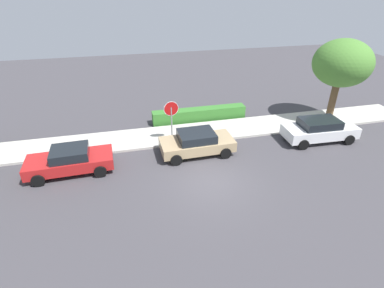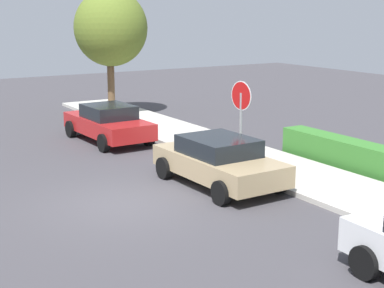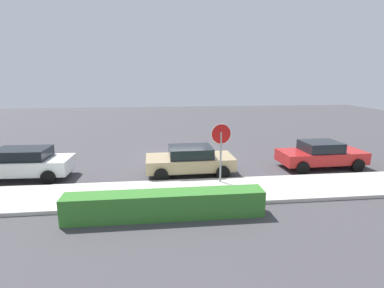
# 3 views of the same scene
# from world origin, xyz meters

# --- Properties ---
(ground_plane) EXTENTS (60.00, 60.00, 0.00)m
(ground_plane) POSITION_xyz_m (0.00, 0.00, 0.00)
(ground_plane) COLOR #423F44
(sidewalk_curb) EXTENTS (32.00, 2.71, 0.14)m
(sidewalk_curb) POSITION_xyz_m (0.00, 5.32, 0.07)
(sidewalk_curb) COLOR beige
(sidewalk_curb) RESTS_ON ground_plane
(stop_sign) EXTENTS (0.89, 0.10, 2.72)m
(stop_sign) POSITION_xyz_m (-1.20, 4.46, 1.90)
(stop_sign) COLOR gray
(stop_sign) RESTS_ON ground_plane
(parked_car_tan) EXTENTS (4.22, 2.16, 1.37)m
(parked_car_tan) POSITION_xyz_m (-0.04, 2.86, 0.71)
(parked_car_tan) COLOR tan
(parked_car_tan) RESTS_ON ground_plane
(parked_car_red) EXTENTS (4.39, 2.11, 1.38)m
(parked_car_red) POSITION_xyz_m (-6.91, 2.56, 0.70)
(parked_car_red) COLOR red
(parked_car_red) RESTS_ON ground_plane
(parked_car_white) EXTENTS (4.56, 2.10, 1.45)m
(parked_car_white) POSITION_xyz_m (7.77, 2.63, 0.75)
(parked_car_white) COLOR white
(parked_car_white) RESTS_ON ground_plane
(street_tree_mid_block) EXTENTS (3.79, 3.79, 5.65)m
(street_tree_mid_block) POSITION_xyz_m (10.37, 5.15, 4.07)
(street_tree_mid_block) COLOR brown
(street_tree_mid_block) RESTS_ON ground_plane
(front_yard_hedge) EXTENTS (6.69, 0.81, 0.90)m
(front_yard_hedge) POSITION_xyz_m (1.28, 7.31, 0.45)
(front_yard_hedge) COLOR #387A2D
(front_yard_hedge) RESTS_ON ground_plane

